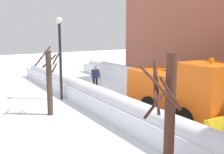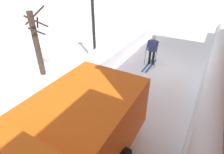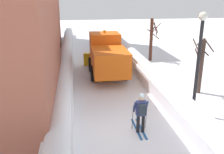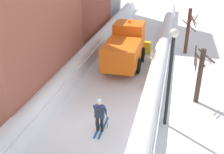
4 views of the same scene
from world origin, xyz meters
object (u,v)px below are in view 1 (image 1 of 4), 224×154
traffic_light_pole (191,50)px  bare_tree_mid (168,119)px  skier (95,76)px  bare_tree_near (49,81)px  plow_truck (185,91)px  street_lamp (60,48)px

traffic_light_pole → bare_tree_mid: traffic_light_pole is taller
skier → bare_tree_near: 6.10m
plow_truck → traffic_light_pole: (-3.60, -3.08, 1.53)m
bare_tree_mid → plow_truck: bearing=-140.1°
bare_tree_near → bare_tree_mid: (-0.54, 7.92, 0.24)m
street_lamp → bare_tree_mid: size_ratio=1.33×
skier → traffic_light_pole: size_ratio=0.42×
skier → plow_truck: bearing=92.6°
skier → bare_tree_mid: (4.07, 11.85, 0.97)m
street_lamp → bare_tree_near: size_ratio=1.44×
traffic_light_pole → plow_truck: bearing=40.5°
bare_tree_mid → skier: bearing=-109.0°
plow_truck → street_lamp: bearing=-63.5°
plow_truck → skier: (0.37, -8.14, -0.48)m
skier → bare_tree_mid: bearing=71.0°
street_lamp → plow_truck: bearing=116.5°
plow_truck → bare_tree_mid: bearing=39.9°
traffic_light_pole → skier: bearing=-51.9°
plow_truck → bare_tree_near: bearing=-40.2°
street_lamp → skier: bearing=-156.2°
plow_truck → skier: size_ratio=3.31×
skier → street_lamp: (3.03, 1.33, 2.15)m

